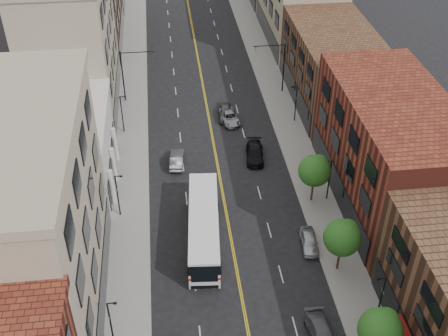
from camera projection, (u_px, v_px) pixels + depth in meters
name	position (u px, v px, depth m)	size (l,w,h in m)	color
sidewalk_left	(132.00, 154.00, 67.23)	(4.00, 110.00, 0.15)	gray
sidewalk_right	(295.00, 143.00, 69.12)	(4.00, 110.00, 0.15)	gray
bldg_l_tanoffice	(26.00, 228.00, 43.73)	(10.00, 22.00, 18.00)	tan
bldg_l_white	(63.00, 150.00, 61.05)	(10.00, 14.00, 8.00)	silver
bldg_l_far_a	(71.00, 42.00, 71.59)	(10.00, 20.00, 18.00)	tan
bldg_r_mid	(390.00, 150.00, 57.47)	(10.00, 22.00, 12.00)	#5D2218
bldg_r_far_a	(333.00, 67.00, 74.79)	(10.00, 20.00, 10.00)	#523220
tree_r_1	(381.00, 329.00, 42.01)	(3.40, 3.40, 5.59)	black
tree_r_2	(343.00, 236.00, 49.97)	(3.40, 3.40, 5.59)	black
tree_r_3	(315.00, 170.00, 57.93)	(3.40, 3.40, 5.59)	black
lamp_l_1	(111.00, 322.00, 43.92)	(0.81, 0.55, 5.05)	black
lamp_l_2	(118.00, 193.00, 56.66)	(0.81, 0.55, 5.05)	black
lamp_l_3	(122.00, 112.00, 69.40)	(0.81, 0.55, 5.05)	black
lamp_r_1	(381.00, 296.00, 45.98)	(0.81, 0.55, 5.05)	black
lamp_r_2	(329.00, 178.00, 58.72)	(0.81, 0.55, 5.05)	black
lamp_r_3	(296.00, 102.00, 71.46)	(0.81, 0.55, 5.05)	black
signal_mast_left	(128.00, 70.00, 74.83)	(4.49, 0.18, 7.20)	black
signal_mast_right	(279.00, 62.00, 76.76)	(4.49, 0.18, 7.20)	black
city_bus	(204.00, 225.00, 54.33)	(3.92, 13.23, 3.35)	white
car_parked_mid	(322.00, 335.00, 45.66)	(1.98, 4.86, 1.41)	#55555A
car_parked_far	(309.00, 241.00, 54.38)	(1.58, 3.92, 1.34)	#B7BBC0
car_lane_behind	(177.00, 159.00, 65.23)	(1.50, 4.29, 1.41)	#4E4E53
car_lane_a	(255.00, 153.00, 66.20)	(2.02, 4.97, 1.44)	black
car_lane_b	(230.00, 117.00, 72.87)	(2.13, 4.61, 1.28)	#929398
car_lane_c	(226.00, 113.00, 73.58)	(1.67, 4.16, 1.42)	#424246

